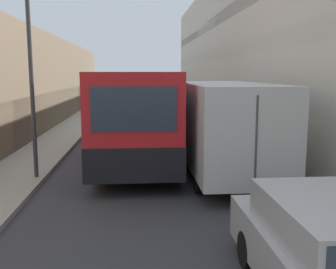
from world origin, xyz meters
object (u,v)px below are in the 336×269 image
(box_truck, at_px, (219,122))
(street_lamp, at_px, (27,4))
(car_hatchback, at_px, (334,258))
(bus, at_px, (135,114))

(box_truck, height_order, street_lamp, street_lamp)
(car_hatchback, height_order, street_lamp, street_lamp)
(box_truck, xyz_separation_m, street_lamp, (-5.67, -1.23, 3.50))
(bus, distance_m, box_truck, 3.24)
(car_hatchback, xyz_separation_m, bus, (-2.65, 9.77, 0.92))
(bus, xyz_separation_m, street_lamp, (-2.91, -2.92, 3.37))
(bus, distance_m, street_lamp, 5.32)
(box_truck, bearing_deg, car_hatchback, -90.74)
(street_lamp, bearing_deg, bus, 45.12)
(car_hatchback, distance_m, street_lamp, 9.81)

